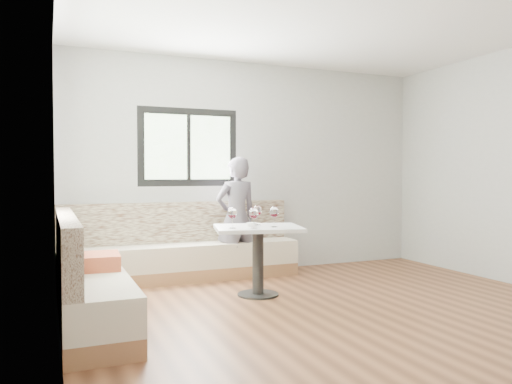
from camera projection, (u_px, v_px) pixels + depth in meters
room at (347, 162)px, 4.49m from camera, size 5.01×5.01×2.81m
banquette at (147, 264)px, 5.37m from camera, size 2.90×2.80×0.95m
table at (258, 244)px, 5.35m from camera, size 1.05×0.90×0.74m
person at (236, 217)px, 6.29m from camera, size 0.59×0.42×1.52m
olive_ramekin at (251, 224)px, 5.34m from camera, size 0.10×0.10×0.04m
wine_glass_a at (232, 214)px, 5.12m from camera, size 0.10×0.10×0.22m
wine_glass_b at (254, 214)px, 5.11m from camera, size 0.10×0.10×0.22m
wine_glass_c at (274, 213)px, 5.27m from camera, size 0.10×0.10×0.22m
wine_glass_d at (257, 211)px, 5.47m from camera, size 0.10×0.10×0.22m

